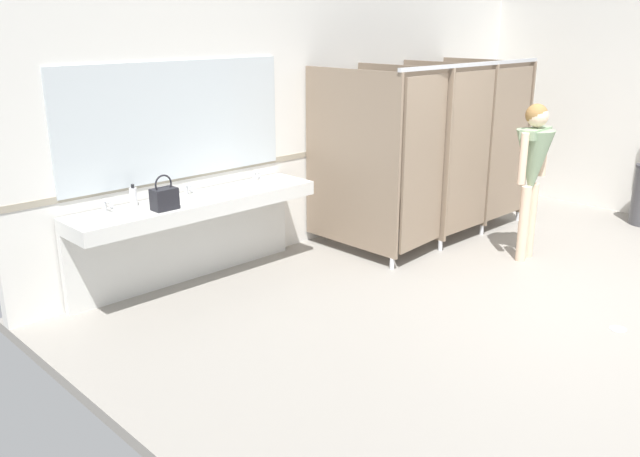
{
  "coord_description": "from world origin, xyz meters",
  "views": [
    {
      "loc": [
        -5.53,
        -2.6,
        2.52
      ],
      "look_at": [
        -2.37,
        0.66,
        1.1
      ],
      "focal_mm": 37.21,
      "sensor_mm": 36.0,
      "label": 1
    }
  ],
  "objects": [
    {
      "name": "ground_plane",
      "position": [
        0.0,
        0.0,
        -0.05
      ],
      "size": [
        7.73,
        6.46,
        0.1
      ],
      "primitive_type": "cube",
      "color": "gray"
    },
    {
      "name": "wall_back",
      "position": [
        0.0,
        2.99,
        1.41
      ],
      "size": [
        7.73,
        0.12,
        2.82
      ],
      "primitive_type": "cube",
      "color": "silver",
      "rests_on": "ground_plane"
    },
    {
      "name": "wall_back_tile_band",
      "position": [
        0.0,
        2.93,
        1.05
      ],
      "size": [
        7.73,
        0.01,
        0.06
      ],
      "primitive_type": "cube",
      "color": "#9E937F",
      "rests_on": "wall_back"
    },
    {
      "name": "vanity_counter",
      "position": [
        -2.1,
        2.72,
        0.65
      ],
      "size": [
        2.56,
        0.55,
        1.01
      ],
      "color": "silver",
      "rests_on": "ground_plane"
    },
    {
      "name": "mirror_panel",
      "position": [
        -2.1,
        2.92,
        1.61
      ],
      "size": [
        2.46,
        0.02,
        1.12
      ],
      "primitive_type": "cube",
      "color": "silver",
      "rests_on": "wall_back"
    },
    {
      "name": "bathroom_stalls",
      "position": [
        0.89,
        2.03,
        1.09
      ],
      "size": [
        2.63,
        1.39,
        2.08
      ],
      "color": "#84705B",
      "rests_on": "ground_plane"
    },
    {
      "name": "person_standing",
      "position": [
        0.91,
        0.79,
        1.08
      ],
      "size": [
        0.59,
        0.43,
        1.7
      ],
      "color": "beige",
      "rests_on": "ground_plane"
    },
    {
      "name": "handbag",
      "position": [
        -2.53,
        2.5,
        1.0
      ],
      "size": [
        0.22,
        0.15,
        0.32
      ],
      "color": "black",
      "rests_on": "vanity_counter"
    },
    {
      "name": "soap_dispenser",
      "position": [
        -2.67,
        2.8,
        0.99
      ],
      "size": [
        0.07,
        0.07,
        0.2
      ],
      "color": "white",
      "rests_on": "vanity_counter"
    },
    {
      "name": "floor_drain_cover",
      "position": [
        -0.11,
        -0.68,
        0.0
      ],
      "size": [
        0.14,
        0.14,
        0.01
      ],
      "primitive_type": "cylinder",
      "color": "#B7BABF",
      "rests_on": "ground_plane"
    }
  ]
}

